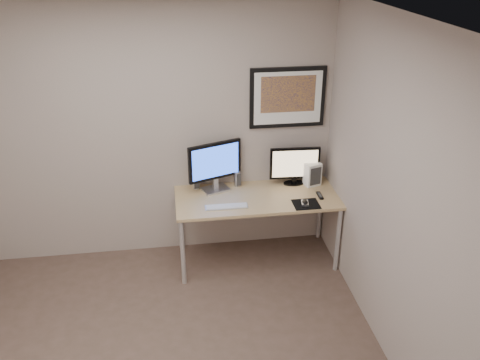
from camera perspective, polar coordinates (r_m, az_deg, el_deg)
The scene contains 12 objects.
room at distance 3.74m, azimuth -10.71°, elevation 3.19°, with size 3.60×3.60×3.60m.
desk at distance 5.04m, azimuth 1.90°, elevation -2.51°, with size 1.60×0.70×0.73m.
framed_art at distance 5.04m, azimuth 5.37°, elevation 9.20°, with size 0.75×0.04×0.60m.
monitor_large at distance 5.01m, azimuth -2.84°, elevation 1.75°, with size 0.54×0.26×0.51m.
monitor_tv at distance 5.19m, azimuth 6.17°, elevation 1.69°, with size 0.51×0.13×0.40m.
speaker_left at distance 5.14m, azimuth -4.95°, elevation -0.04°, with size 0.07×0.07×0.18m, color #B3B3B8.
speaker_right at distance 5.18m, azimuth -0.31°, elevation 0.16°, with size 0.06×0.06×0.16m, color #B3B3B8.
keyboard at distance 4.81m, azimuth -1.52°, elevation -2.99°, with size 0.41×0.11×0.01m, color #B8B8BD.
mousepad at distance 4.90m, azimuth 7.43°, elevation -2.71°, with size 0.25×0.22×0.00m, color black.
mouse at distance 4.89m, azimuth 7.30°, elevation -2.49°, with size 0.06×0.10×0.03m, color black.
remote at distance 5.06m, azimuth 8.95°, elevation -1.72°, with size 0.04×0.15×0.02m, color black.
fan_unit at distance 5.24m, azimuth 8.13°, elevation 0.66°, with size 0.16×0.11×0.24m, color white.
Camera 1 is at (0.20, -3.01, 3.06)m, focal length 38.00 mm.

